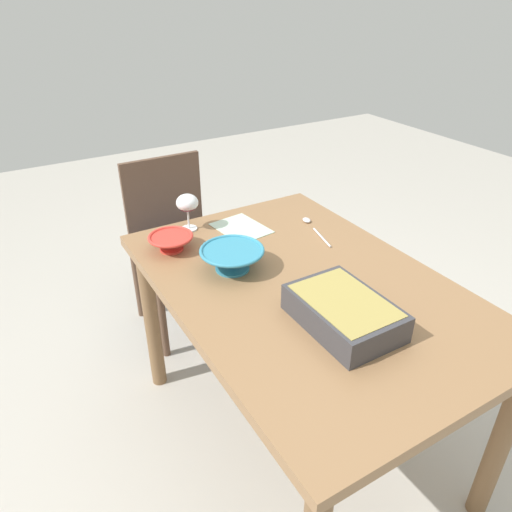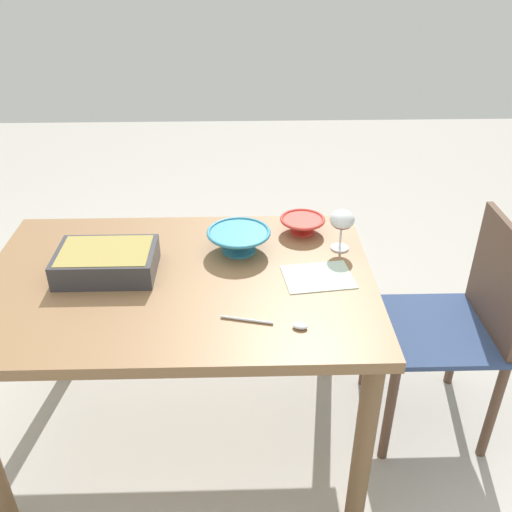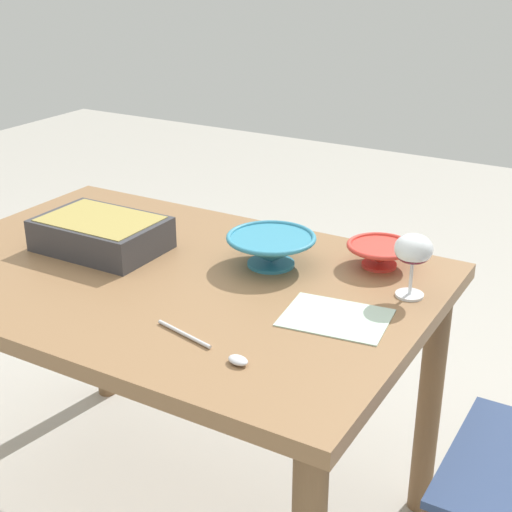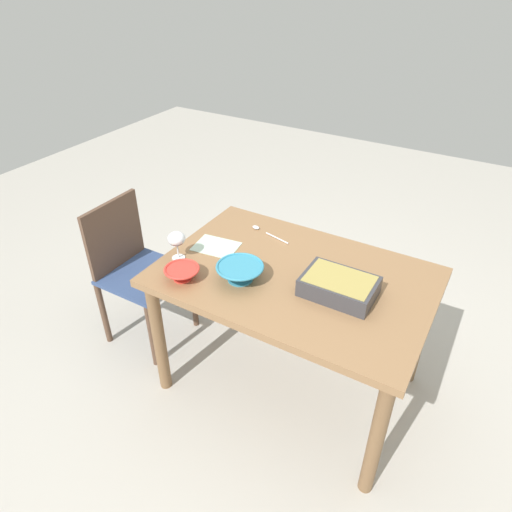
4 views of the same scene
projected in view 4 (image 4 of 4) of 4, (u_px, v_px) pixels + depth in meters
The scene contains 9 objects.
ground_plane at pixel (288, 381), 2.56m from camera, with size 8.00×8.00×0.00m, color #B2ADA3.
dining_table at pixel (293, 291), 2.20m from camera, with size 1.28×0.86×0.75m.
chair at pixel (134, 266), 2.65m from camera, with size 0.41×0.43×0.87m.
wine_glass at pixel (177, 240), 2.19m from camera, with size 0.09×0.09×0.15m.
casserole_dish at pixel (339, 285), 1.99m from camera, with size 0.32×0.22×0.09m.
mixing_bowl at pixel (240, 272), 2.08m from camera, with size 0.22×0.22×0.08m.
small_bowl at pixel (182, 272), 2.10m from camera, with size 0.17×0.17×0.06m.
serving_spoon at pixel (263, 231), 2.46m from camera, with size 0.25×0.08×0.01m.
napkin at pixel (216, 246), 2.34m from camera, with size 0.22×0.17×0.00m, color #B2CCB7.
Camera 4 is at (0.72, -1.59, 2.01)m, focal length 31.84 mm.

